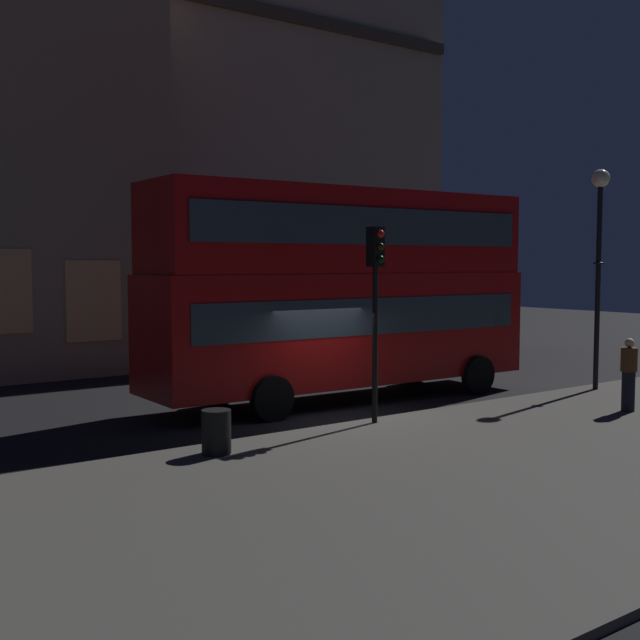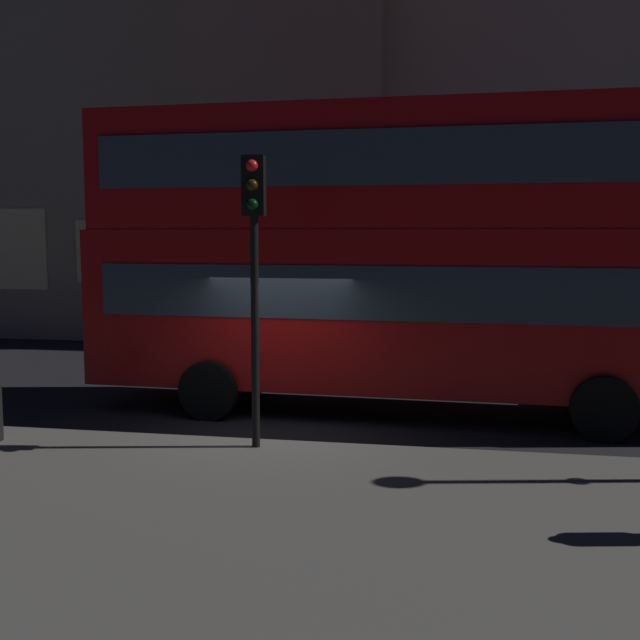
{
  "view_description": "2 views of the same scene",
  "coord_description": "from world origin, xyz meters",
  "px_view_note": "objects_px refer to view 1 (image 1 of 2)",
  "views": [
    {
      "loc": [
        -11.03,
        -14.18,
        3.61
      ],
      "look_at": [
        0.45,
        1.27,
        2.2
      ],
      "focal_mm": 44.68,
      "sensor_mm": 36.0,
      "label": 1
    },
    {
      "loc": [
        3.1,
        -12.18,
        3.28
      ],
      "look_at": [
        0.66,
        0.89,
        1.78
      ],
      "focal_mm": 44.26,
      "sensor_mm": 36.0,
      "label": 2
    }
  ],
  "objects_px": {
    "traffic_light_far_side": "(504,281)",
    "street_lamp": "(599,232)",
    "traffic_light_near_kerb": "(376,283)",
    "pedestrian": "(629,374)",
    "litter_bin": "(216,432)",
    "double_decker_bus": "(344,284)"
  },
  "relations": [
    {
      "from": "traffic_light_far_side",
      "to": "street_lamp",
      "type": "bearing_deg",
      "value": 46.72
    },
    {
      "from": "traffic_light_far_side",
      "to": "street_lamp",
      "type": "relative_size",
      "value": 0.67
    },
    {
      "from": "traffic_light_near_kerb",
      "to": "street_lamp",
      "type": "bearing_deg",
      "value": -6.89
    },
    {
      "from": "traffic_light_far_side",
      "to": "pedestrian",
      "type": "relative_size",
      "value": 2.35
    },
    {
      "from": "pedestrian",
      "to": "litter_bin",
      "type": "height_order",
      "value": "pedestrian"
    },
    {
      "from": "pedestrian",
      "to": "street_lamp",
      "type": "bearing_deg",
      "value": -74.86
    },
    {
      "from": "double_decker_bus",
      "to": "street_lamp",
      "type": "bearing_deg",
      "value": -25.51
    },
    {
      "from": "double_decker_bus",
      "to": "traffic_light_near_kerb",
      "type": "height_order",
      "value": "double_decker_bus"
    },
    {
      "from": "double_decker_bus",
      "to": "street_lamp",
      "type": "height_order",
      "value": "street_lamp"
    },
    {
      "from": "double_decker_bus",
      "to": "traffic_light_near_kerb",
      "type": "relative_size",
      "value": 2.57
    },
    {
      "from": "traffic_light_far_side",
      "to": "traffic_light_near_kerb",
      "type": "bearing_deg",
      "value": 16.04
    },
    {
      "from": "double_decker_bus",
      "to": "pedestrian",
      "type": "distance_m",
      "value": 7.22
    },
    {
      "from": "pedestrian",
      "to": "litter_bin",
      "type": "xyz_separation_m",
      "value": [
        -9.76,
        2.1,
        -0.47
      ]
    },
    {
      "from": "traffic_light_far_side",
      "to": "double_decker_bus",
      "type": "bearing_deg",
      "value": 5.32
    },
    {
      "from": "pedestrian",
      "to": "double_decker_bus",
      "type": "bearing_deg",
      "value": 3.58
    },
    {
      "from": "traffic_light_far_side",
      "to": "pedestrian",
      "type": "distance_m",
      "value": 10.98
    },
    {
      "from": "traffic_light_near_kerb",
      "to": "traffic_light_far_side",
      "type": "relative_size",
      "value": 1.05
    },
    {
      "from": "street_lamp",
      "to": "litter_bin",
      "type": "relative_size",
      "value": 7.39
    },
    {
      "from": "traffic_light_near_kerb",
      "to": "traffic_light_far_side",
      "type": "distance_m",
      "value": 13.35
    },
    {
      "from": "double_decker_bus",
      "to": "traffic_light_far_side",
      "type": "relative_size",
      "value": 2.7
    },
    {
      "from": "traffic_light_near_kerb",
      "to": "double_decker_bus",
      "type": "bearing_deg",
      "value": 57.01
    },
    {
      "from": "pedestrian",
      "to": "litter_bin",
      "type": "distance_m",
      "value": 9.99
    }
  ]
}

